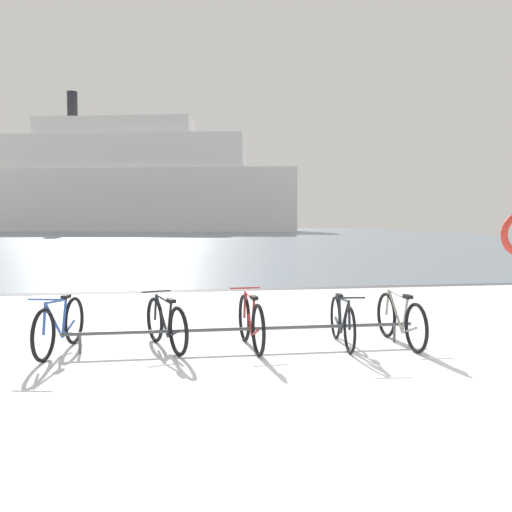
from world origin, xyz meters
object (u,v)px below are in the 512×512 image
object	(u,v)px
bicycle_3	(342,322)
ferry_ship	(122,185)
bicycle_2	(251,322)
bicycle_1	(166,324)
bicycle_0	(60,326)
bicycle_4	(400,320)

from	to	relation	value
bicycle_3	ferry_ship	size ratio (longest dim) A/B	0.03
bicycle_3	ferry_ship	bearing A→B (deg)	95.82
bicycle_2	bicycle_3	world-z (taller)	bicycle_2
ferry_ship	bicycle_1	bearing A→B (deg)	-85.86
bicycle_0	ferry_ship	world-z (taller)	ferry_ship
bicycle_3	ferry_ship	xyz separation A→B (m)	(-8.84, 86.78, 7.34)
bicycle_1	ferry_ship	distance (m)	87.05
bicycle_2	ferry_ship	world-z (taller)	ferry_ship
bicycle_2	bicycle_3	size ratio (longest dim) A/B	1.02
bicycle_4	bicycle_1	bearing A→B (deg)	174.75
bicycle_2	ferry_ship	size ratio (longest dim) A/B	0.03
bicycle_1	bicycle_2	distance (m)	1.23
bicycle_3	ferry_ship	distance (m)	87.53
bicycle_1	bicycle_4	xyz separation A→B (m)	(3.47, -0.32, 0.01)
bicycle_1	bicycle_2	bearing A→B (deg)	-8.73
bicycle_1	bicycle_3	size ratio (longest dim) A/B	0.97
bicycle_2	bicycle_4	world-z (taller)	bicycle_2
bicycle_2	bicycle_4	distance (m)	2.25
bicycle_0	bicycle_1	bearing A→B (deg)	-1.03
bicycle_0	ferry_ship	xyz separation A→B (m)	(-4.78, 86.49, 7.32)
bicycle_1	ferry_ship	size ratio (longest dim) A/B	0.03
bicycle_4	ferry_ship	world-z (taller)	ferry_ship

